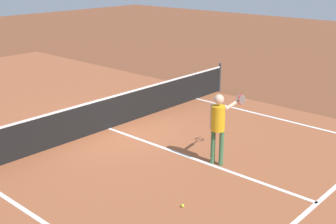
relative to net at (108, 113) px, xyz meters
name	(u,v)px	position (x,y,z in m)	size (l,w,h in m)	color
ground_plane	(109,129)	(0.00, 0.00, -0.49)	(60.00, 60.00, 0.00)	brown
court_surface_inbounds	(109,128)	(0.00, 0.00, -0.49)	(10.62, 24.40, 0.00)	#9E5433
line_service_near	(317,203)	(0.00, -6.40, -0.49)	(8.22, 0.10, 0.01)	white
line_center_service	(194,159)	(0.00, -3.20, -0.49)	(0.10, 6.40, 0.01)	white
net	(108,113)	(0.00, 0.00, 0.00)	(11.10, 0.09, 1.07)	#33383D
player_near	(219,121)	(0.17, -3.78, 0.60)	(1.25, 0.41, 1.75)	#3F7247
tennis_ball_mid_court	(183,206)	(-1.95, -4.49, -0.46)	(0.07, 0.07, 0.07)	#CCE033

